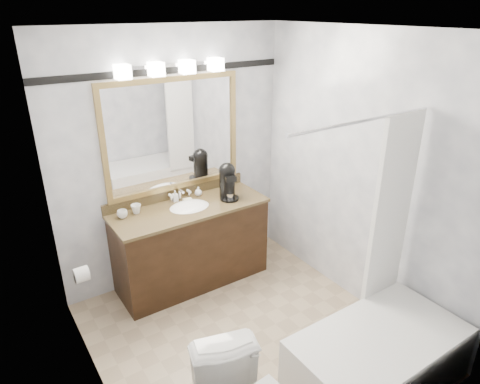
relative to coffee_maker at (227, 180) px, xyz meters
name	(u,v)px	position (x,y,z in m)	size (l,w,h in m)	color
room	(250,207)	(-0.43, -1.00, 0.21)	(2.42, 2.62, 2.52)	tan
vanity	(191,243)	(-0.43, 0.02, -0.60)	(1.53, 0.58, 0.97)	black
mirror	(173,135)	(-0.43, 0.29, 0.46)	(1.40, 0.04, 1.10)	#AB8B4D
vanity_light_bar	(172,67)	(-0.43, 0.23, 1.09)	(1.02, 0.14, 0.12)	silver
accent_stripe	(169,70)	(-0.43, 0.30, 1.06)	(2.40, 0.01, 0.06)	black
bathtub	(378,350)	(0.13, -1.90, -0.76)	(1.30, 0.75, 1.96)	white
tp_roll	(81,274)	(-1.57, -0.33, -0.34)	(0.12, 0.12, 0.11)	white
coffee_maker	(227,180)	(0.00, 0.00, 0.00)	(0.19, 0.24, 0.37)	black
cup_left	(122,214)	(-1.05, 0.15, -0.15)	(0.09, 0.09, 0.07)	white
cup_right	(136,209)	(-0.90, 0.17, -0.15)	(0.09, 0.09, 0.09)	white
soap_bottle_a	(175,196)	(-0.48, 0.21, -0.13)	(0.05, 0.05, 0.11)	white
soap_bottle_b	(198,191)	(-0.23, 0.20, -0.14)	(0.07, 0.07, 0.10)	white
soap_bar	(187,200)	(-0.38, 0.14, -0.18)	(0.09, 0.05, 0.03)	beige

